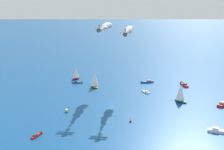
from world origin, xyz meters
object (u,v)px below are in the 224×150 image
object	(u,v)px
motorboat_outer_ring_c	(184,85)
marker_buoy	(131,121)
motorboat_ahead	(145,92)
wingwalker_wingman	(99,26)
sailboat_outer_ring_a	(94,79)
biplane_wingman	(99,30)
wingwalker_lead	(125,30)
sailboat_outer_ring_b	(180,93)
biplane_lead	(125,34)
motorboat_near_centre	(67,110)
sailboat_offshore	(76,73)
motorboat_inshore	(147,82)
motorboat_mid_cluster	(78,82)
motorboat_trailing	(224,104)
motorboat_far_port	(37,135)
motorboat_far_stbd	(220,131)

from	to	relation	value
motorboat_outer_ring_c	marker_buoy	size ratio (longest dim) A/B	4.77
motorboat_ahead	wingwalker_wingman	bearing A→B (deg)	40.18
sailboat_outer_ring_a	biplane_wingman	bearing A→B (deg)	111.24
sailboat_outer_ring_a	wingwalker_lead	distance (m)	51.57
sailboat_outer_ring_b	biplane_lead	bearing A→B (deg)	17.91
motorboat_near_centre	sailboat_outer_ring_b	size ratio (longest dim) A/B	0.49
motorboat_outer_ring_c	sailboat_offshore	bearing A→B (deg)	-2.09
marker_buoy	sailboat_outer_ring_a	bearing A→B (deg)	-59.73
biplane_wingman	wingwalker_wingman	xyz separation A→B (m)	(0.11, 0.02, 2.15)
motorboat_outer_ring_c	motorboat_inshore	bearing A→B (deg)	-5.26
motorboat_mid_cluster	motorboat_outer_ring_c	xyz separation A→B (m)	(-71.55, -7.72, 0.20)
motorboat_trailing	motorboat_ahead	distance (m)	46.33
sailboat_outer_ring_b	marker_buoy	xyz separation A→B (m)	(23.13, 34.43, -4.72)
motorboat_trailing	wingwalker_lead	world-z (taller)	wingwalker_lead
wingwalker_lead	sailboat_offshore	bearing A→B (deg)	-47.80
motorboat_mid_cluster	wingwalker_lead	xyz separation A→B (m)	(-38.52, 37.12, 40.02)
sailboat_offshore	sailboat_outer_ring_a	distance (m)	26.57
motorboat_far_port	biplane_lead	distance (m)	67.73
motorboat_far_port	motorboat_ahead	distance (m)	81.16
motorboat_near_centre	sailboat_offshore	size ratio (longest dim) A/B	0.52
motorboat_near_centre	motorboat_far_stbd	bearing A→B (deg)	170.19
motorboat_inshore	sailboat_offshore	distance (m)	51.34
motorboat_far_port	motorboat_inshore	xyz separation A→B (m)	(-37.28, -94.91, 0.24)
motorboat_near_centre	wingwalker_wingman	world-z (taller)	wingwalker_wingman
motorboat_outer_ring_c	wingwalker_wingman	distance (m)	75.56
motorboat_far_port	sailboat_outer_ring_b	bearing A→B (deg)	-135.89
motorboat_far_stbd	motorboat_inshore	world-z (taller)	motorboat_far_stbd
motorboat_far_stbd	wingwalker_wingman	world-z (taller)	wingwalker_wingman
motorboat_trailing	sailboat_outer_ring_b	size ratio (longest dim) A/B	0.97
motorboat_inshore	motorboat_mid_cluster	distance (m)	47.57
motorboat_inshore	marker_buoy	size ratio (longest dim) A/B	4.26
motorboat_near_centre	motorboat_far_port	size ratio (longest dim) A/B	0.90
wingwalker_lead	wingwalker_wingman	bearing A→B (deg)	-13.26
motorboat_far_stbd	motorboat_inshore	size ratio (longest dim) A/B	1.06
motorboat_far_port	motorboat_outer_ring_c	world-z (taller)	motorboat_outer_ring_c
motorboat_near_centre	biplane_lead	size ratio (longest dim) A/B	0.75
motorboat_far_stbd	motorboat_ahead	distance (m)	64.22
motorboat_outer_ring_c	marker_buoy	world-z (taller)	motorboat_outer_ring_c
sailboat_outer_ring_a	marker_buoy	size ratio (longest dim) A/B	5.71
sailboat_offshore	motorboat_mid_cluster	bearing A→B (deg)	113.96
sailboat_outer_ring_a	biplane_wingman	size ratio (longest dim) A/B	1.63
motorboat_outer_ring_c	biplane_wingman	size ratio (longest dim) A/B	1.36
motorboat_outer_ring_c	wingwalker_wingman	bearing A→B (deg)	40.89
motorboat_far_port	biplane_lead	bearing A→B (deg)	-121.61
sailboat_outer_ring_b	wingwalker_lead	world-z (taller)	wingwalker_lead
motorboat_ahead	marker_buoy	xyz separation A→B (m)	(2.41, 48.48, -0.12)
motorboat_far_port	sailboat_offshore	distance (m)	96.48
motorboat_mid_cluster	motorboat_far_stbd	bearing A→B (deg)	141.91
motorboat_far_stbd	sailboat_outer_ring_a	bearing A→B (deg)	-39.41
marker_buoy	wingwalker_lead	world-z (taller)	wingwalker_lead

